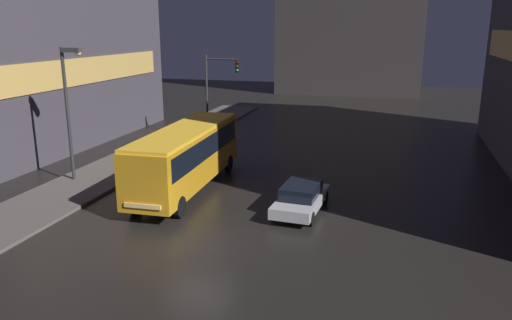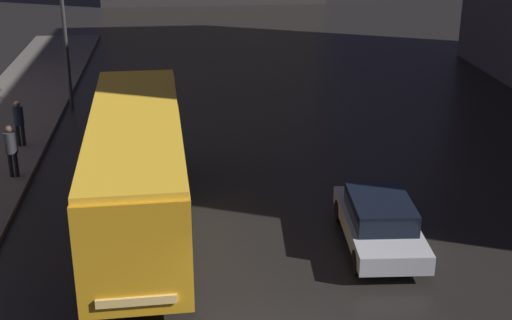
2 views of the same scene
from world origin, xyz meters
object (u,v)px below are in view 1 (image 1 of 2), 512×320
Objects in this scene: car_taxi at (301,197)px; street_lamp_sidewalk at (70,93)px; pedestrian_near at (165,136)px; pedestrian_mid at (149,146)px; bus_near at (186,152)px; traffic_light_main at (218,84)px.

street_lamp_sidewalk is at bearing -1.64° from car_taxi.
street_lamp_sidewalk reaches higher than pedestrian_near.
car_taxi is at bearing -81.97° from pedestrian_near.
pedestrian_mid is (0.36, -3.03, 0.06)m from pedestrian_near.
bus_near is at bearing 3.52° from street_lamp_sidewalk.
traffic_light_main reaches higher than pedestrian_mid.
pedestrian_mid is at bearing -127.15° from pedestrian_near.
pedestrian_near is 6.24m from traffic_light_main.
traffic_light_main reaches higher than car_taxi.
pedestrian_near is 3.05m from pedestrian_mid.
street_lamp_sidewalk is at bearing 1.53° from bus_near.
car_taxi is at bearing -5.32° from street_lamp_sidewalk.
car_taxi is 12.15m from pedestrian_mid.
traffic_light_main is 0.88× the size of street_lamp_sidewalk.
street_lamp_sidewalk is (-1.83, -7.47, 3.84)m from pedestrian_near.
bus_near is 2.36× the size of car_taxi.
pedestrian_near is at bearing -58.60° from bus_near.
street_lamp_sidewalk is (-3.87, -12.48, 0.72)m from traffic_light_main.
bus_near is 1.46× the size of street_lamp_sidewalk.
car_taxi is at bearing -56.45° from traffic_light_main.
pedestrian_near is at bearing -112.19° from traffic_light_main.
street_lamp_sidewalk is (-2.19, -4.44, 3.77)m from pedestrian_mid.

